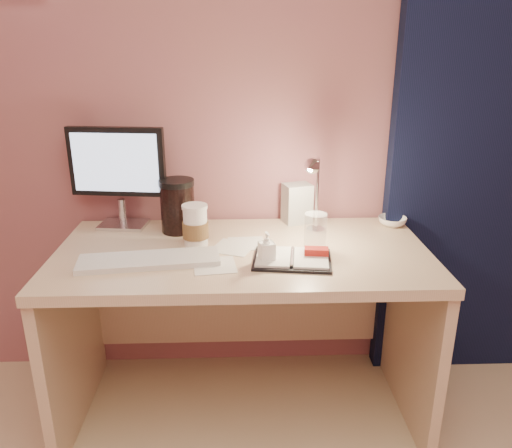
{
  "coord_description": "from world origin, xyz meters",
  "views": [
    {
      "loc": [
        -0.01,
        -0.35,
        1.45
      ],
      "look_at": [
        0.05,
        1.33,
        0.85
      ],
      "focal_mm": 35.0,
      "sensor_mm": 36.0,
      "label": 1
    }
  ],
  "objects_px": {
    "lotion_bottle": "(267,248)",
    "planner": "(294,258)",
    "keyboard": "(149,260)",
    "bowl": "(392,221)",
    "coffee_cup": "(195,226)",
    "monitor": "(118,168)",
    "dark_jar": "(178,209)",
    "desk_lamp": "(329,188)",
    "desk": "(243,294)",
    "product_box": "(297,203)",
    "clear_cup": "(315,232)"
  },
  "relations": [
    {
      "from": "lotion_bottle",
      "to": "planner",
      "type": "bearing_deg",
      "value": 9.58
    },
    {
      "from": "keyboard",
      "to": "planner",
      "type": "relative_size",
      "value": 1.65
    },
    {
      "from": "bowl",
      "to": "coffee_cup",
      "type": "bearing_deg",
      "value": -166.98
    },
    {
      "from": "monitor",
      "to": "dark_jar",
      "type": "height_order",
      "value": "monitor"
    },
    {
      "from": "monitor",
      "to": "desk_lamp",
      "type": "height_order",
      "value": "monitor"
    },
    {
      "from": "planner",
      "to": "desk_lamp",
      "type": "height_order",
      "value": "desk_lamp"
    },
    {
      "from": "coffee_cup",
      "to": "desk_lamp",
      "type": "bearing_deg",
      "value": 5.84
    },
    {
      "from": "desk",
      "to": "coffee_cup",
      "type": "xyz_separation_m",
      "value": [
        -0.18,
        -0.02,
        0.3
      ]
    },
    {
      "from": "desk",
      "to": "product_box",
      "type": "bearing_deg",
      "value": 44.14
    },
    {
      "from": "keyboard",
      "to": "product_box",
      "type": "distance_m",
      "value": 0.71
    },
    {
      "from": "clear_cup",
      "to": "lotion_bottle",
      "type": "height_order",
      "value": "clear_cup"
    },
    {
      "from": "clear_cup",
      "to": "bowl",
      "type": "xyz_separation_m",
      "value": [
        0.37,
        0.26,
        -0.05
      ]
    },
    {
      "from": "clear_cup",
      "to": "desk",
      "type": "bearing_deg",
      "value": 161.19
    },
    {
      "from": "keyboard",
      "to": "clear_cup",
      "type": "height_order",
      "value": "clear_cup"
    },
    {
      "from": "clear_cup",
      "to": "lotion_bottle",
      "type": "xyz_separation_m",
      "value": [
        -0.19,
        -0.11,
        -0.01
      ]
    },
    {
      "from": "keyboard",
      "to": "dark_jar",
      "type": "xyz_separation_m",
      "value": [
        0.07,
        0.32,
        0.09
      ]
    },
    {
      "from": "planner",
      "to": "clear_cup",
      "type": "distance_m",
      "value": 0.14
    },
    {
      "from": "keyboard",
      "to": "dark_jar",
      "type": "distance_m",
      "value": 0.34
    },
    {
      "from": "planner",
      "to": "dark_jar",
      "type": "xyz_separation_m",
      "value": [
        -0.44,
        0.32,
        0.09
      ]
    },
    {
      "from": "coffee_cup",
      "to": "keyboard",
      "type": "bearing_deg",
      "value": -132.61
    },
    {
      "from": "dark_jar",
      "to": "product_box",
      "type": "height_order",
      "value": "dark_jar"
    },
    {
      "from": "lotion_bottle",
      "to": "dark_jar",
      "type": "relative_size",
      "value": 0.59
    },
    {
      "from": "keyboard",
      "to": "coffee_cup",
      "type": "relative_size",
      "value": 3.06
    },
    {
      "from": "product_box",
      "to": "clear_cup",
      "type": "bearing_deg",
      "value": -101.19
    },
    {
      "from": "monitor",
      "to": "clear_cup",
      "type": "xyz_separation_m",
      "value": [
        0.77,
        -0.3,
        -0.18
      ]
    },
    {
      "from": "monitor",
      "to": "clear_cup",
      "type": "distance_m",
      "value": 0.85
    },
    {
      "from": "monitor",
      "to": "planner",
      "type": "height_order",
      "value": "monitor"
    },
    {
      "from": "planner",
      "to": "desk_lamp",
      "type": "bearing_deg",
      "value": 62.76
    },
    {
      "from": "coffee_cup",
      "to": "product_box",
      "type": "height_order",
      "value": "product_box"
    },
    {
      "from": "product_box",
      "to": "monitor",
      "type": "bearing_deg",
      "value": 165.26
    },
    {
      "from": "desk",
      "to": "lotion_bottle",
      "type": "height_order",
      "value": "lotion_bottle"
    },
    {
      "from": "lotion_bottle",
      "to": "desk_lamp",
      "type": "xyz_separation_m",
      "value": [
        0.25,
        0.24,
        0.15
      ]
    },
    {
      "from": "lotion_bottle",
      "to": "dark_jar",
      "type": "height_order",
      "value": "dark_jar"
    },
    {
      "from": "coffee_cup",
      "to": "lotion_bottle",
      "type": "bearing_deg",
      "value": -34.96
    },
    {
      "from": "bowl",
      "to": "desk_lamp",
      "type": "height_order",
      "value": "desk_lamp"
    },
    {
      "from": "keyboard",
      "to": "clear_cup",
      "type": "xyz_separation_m",
      "value": [
        0.6,
        0.09,
        0.06
      ]
    },
    {
      "from": "coffee_cup",
      "to": "clear_cup",
      "type": "xyz_separation_m",
      "value": [
        0.45,
        -0.07,
        -0.0
      ]
    },
    {
      "from": "lotion_bottle",
      "to": "desk_lamp",
      "type": "distance_m",
      "value": 0.37
    },
    {
      "from": "coffee_cup",
      "to": "dark_jar",
      "type": "xyz_separation_m",
      "value": [
        -0.08,
        0.15,
        0.02
      ]
    },
    {
      "from": "keyboard",
      "to": "product_box",
      "type": "height_order",
      "value": "product_box"
    },
    {
      "from": "clear_cup",
      "to": "planner",
      "type": "bearing_deg",
      "value": -133.44
    },
    {
      "from": "bowl",
      "to": "lotion_bottle",
      "type": "relative_size",
      "value": 1.02
    },
    {
      "from": "lotion_bottle",
      "to": "dark_jar",
      "type": "bearing_deg",
      "value": 135.64
    },
    {
      "from": "keyboard",
      "to": "planner",
      "type": "bearing_deg",
      "value": -7.28
    },
    {
      "from": "coffee_cup",
      "to": "bowl",
      "type": "xyz_separation_m",
      "value": [
        0.82,
        0.19,
        -0.06
      ]
    },
    {
      "from": "product_box",
      "to": "desk_lamp",
      "type": "distance_m",
      "value": 0.25
    },
    {
      "from": "monitor",
      "to": "keyboard",
      "type": "xyz_separation_m",
      "value": [
        0.17,
        -0.39,
        -0.24
      ]
    },
    {
      "from": "desk",
      "to": "clear_cup",
      "type": "distance_m",
      "value": 0.41
    },
    {
      "from": "monitor",
      "to": "desk",
      "type": "bearing_deg",
      "value": -15.03
    },
    {
      "from": "coffee_cup",
      "to": "desk_lamp",
      "type": "relative_size",
      "value": 0.49
    }
  ]
}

